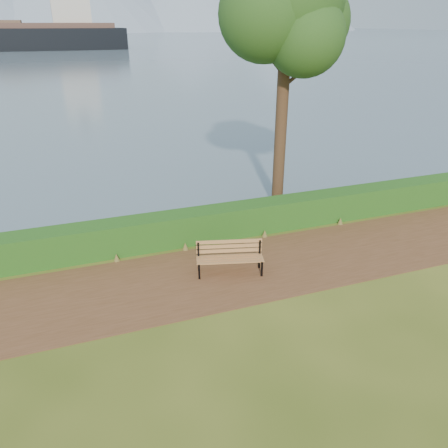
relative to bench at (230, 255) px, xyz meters
name	(u,v)px	position (x,y,z in m)	size (l,w,h in m)	color
ground	(243,276)	(0.26, -0.35, -0.54)	(140.00, 140.00, 0.00)	#3C4F16
path	(239,271)	(0.26, -0.05, -0.53)	(40.00, 3.40, 0.01)	brown
hedge	(213,223)	(0.26, 2.25, -0.04)	(32.00, 0.85, 1.00)	#174F16
water	(62,36)	(0.26, 259.65, -0.53)	(700.00, 510.00, 0.00)	#405567
bench	(230,255)	(0.00, 0.00, 0.00)	(1.93, 1.00, 0.93)	black
tree	(287,7)	(3.52, 4.19, 6.34)	(4.75, 3.90, 9.25)	#3C2618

